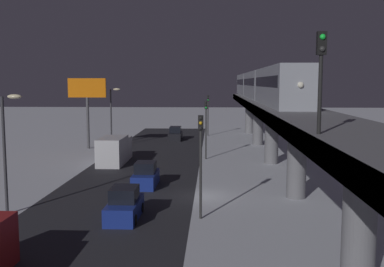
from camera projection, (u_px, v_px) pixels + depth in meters
name	position (u px, v px, depth m)	size (l,w,h in m)	color
ground_plane	(200.00, 196.00, 33.23)	(240.00, 240.00, 0.00)	silver
avenue_asphalt	(121.00, 195.00, 33.49)	(11.00, 98.25, 0.01)	#28282D
elevated_railway	(296.00, 124.00, 32.30)	(5.00, 98.25, 6.33)	slate
subway_train	(259.00, 84.00, 58.77)	(2.94, 55.47, 3.40)	#999EA8
rail_signal	(321.00, 65.00, 17.53)	(0.36, 0.41, 4.00)	black
sedan_blue	(124.00, 206.00, 27.78)	(1.91, 4.26, 1.97)	navy
sedan_blue_2	(146.00, 176.00, 36.52)	(1.80, 4.11, 1.97)	navy
sedan_black	(175.00, 134.00, 65.89)	(1.80, 4.65, 1.97)	black
box_truck	(115.00, 150.00, 47.02)	(2.40, 7.40, 2.80)	silver
traffic_light_near	(201.00, 152.00, 27.32)	(0.32, 0.44, 6.40)	#2D2D2D
traffic_light_mid	(206.00, 121.00, 49.02)	(0.32, 0.44, 6.40)	#2D2D2D
traffic_light_far	(208.00, 109.00, 70.73)	(0.32, 0.44, 6.40)	#2D2D2D
commercial_billboard	(87.00, 95.00, 56.65)	(4.80, 0.36, 8.90)	#4C4C51
street_lamp_near	(7.00, 139.00, 28.26)	(1.35, 0.44, 7.65)	#38383D
street_lamp_far	(113.00, 110.00, 58.04)	(1.35, 0.44, 7.65)	#38383D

